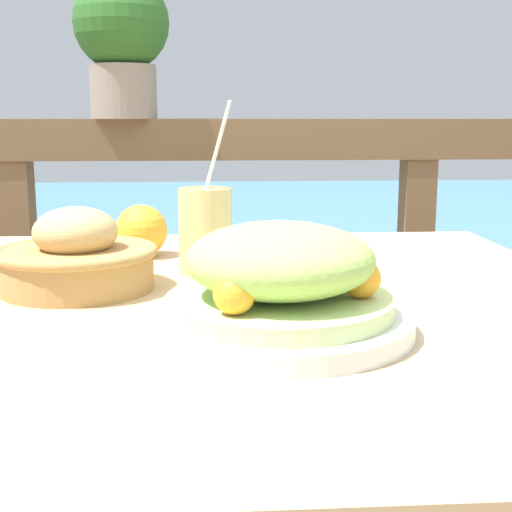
{
  "coord_description": "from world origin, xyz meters",
  "views": [
    {
      "loc": [
        -0.03,
        -0.84,
        0.97
      ],
      "look_at": [
        0.03,
        -0.04,
        0.81
      ],
      "focal_mm": 50.0,
      "sensor_mm": 36.0,
      "label": 1
    }
  ],
  "objects": [
    {
      "name": "patio_table",
      "position": [
        0.0,
        0.0,
        0.65
      ],
      "size": [
        0.94,
        0.96,
        0.75
      ],
      "color": "tan",
      "rests_on": "ground_plane"
    },
    {
      "name": "railing_fence",
      "position": [
        0.0,
        0.77,
        0.7
      ],
      "size": [
        2.8,
        0.08,
        0.96
      ],
      "color": "brown",
      "rests_on": "ground_plane"
    },
    {
      "name": "sea_backdrop",
      "position": [
        0.0,
        3.27,
        0.21
      ],
      "size": [
        12.0,
        4.0,
        0.42
      ],
      "color": "teal",
      "rests_on": "ground_plane"
    },
    {
      "name": "salad_plate",
      "position": [
        0.04,
        -0.14,
        0.8
      ],
      "size": [
        0.28,
        0.28,
        0.11
      ],
      "color": "silver",
      "rests_on": "patio_table"
    },
    {
      "name": "drink_glass",
      "position": [
        -0.03,
        0.14,
        0.81
      ],
      "size": [
        0.08,
        0.07,
        0.24
      ],
      "color": "#DBCC7F",
      "rests_on": "patio_table"
    },
    {
      "name": "bread_basket",
      "position": [
        -0.2,
        0.06,
        0.79
      ],
      "size": [
        0.21,
        0.21,
        0.11
      ],
      "color": "#AD7F47",
      "rests_on": "patio_table"
    },
    {
      "name": "potted_plant",
      "position": [
        -0.21,
        0.77,
        1.14
      ],
      "size": [
        0.21,
        0.21,
        0.31
      ],
      "color": "gray",
      "rests_on": "railing_fence"
    },
    {
      "name": "knife",
      "position": [
        0.28,
        -0.13,
        0.76
      ],
      "size": [
        0.04,
        0.18,
        0.0
      ],
      "color": "silver",
      "rests_on": "patio_table"
    },
    {
      "name": "orange_near_basket",
      "position": [
        -0.13,
        0.27,
        0.79
      ],
      "size": [
        0.08,
        0.08,
        0.08
      ],
      "color": "#F9A328",
      "rests_on": "patio_table"
    }
  ]
}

